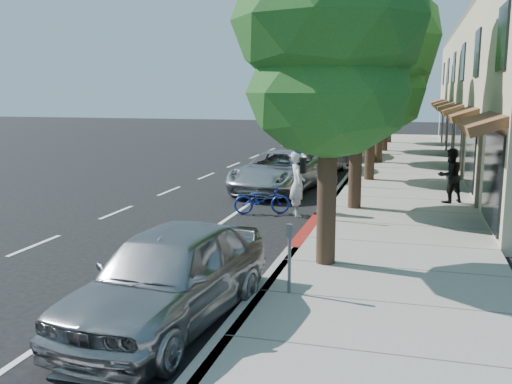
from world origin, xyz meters
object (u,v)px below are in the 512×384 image
(street_tree_3, at_px, (382,62))
(street_tree_4, at_px, (387,73))
(street_tree_5, at_px, (391,74))
(bicycle, at_px, (262,199))
(street_tree_1, at_px, (359,44))
(near_car_a, at_px, (169,276))
(cyclist, at_px, (298,184))
(dark_sedan, at_px, (318,156))
(street_tree_0, at_px, (330,28))
(white_pickup, at_px, (351,145))
(street_tree_2, at_px, (372,76))
(dark_suv_far, at_px, (335,139))
(silver_suv, at_px, (279,171))
(pedestrian, at_px, (450,176))

(street_tree_3, distance_m, street_tree_4, 6.01)
(street_tree_5, bearing_deg, bicycle, -96.16)
(street_tree_1, xyz_separation_m, near_car_a, (-1.99, -9.50, -4.29))
(near_car_a, bearing_deg, street_tree_5, 92.53)
(cyclist, relative_size, dark_sedan, 0.39)
(street_tree_0, xyz_separation_m, street_tree_3, (-0.00, 18.00, 0.20))
(street_tree_5, height_order, near_car_a, street_tree_5)
(cyclist, distance_m, near_car_a, 8.51)
(dark_sedan, bearing_deg, bicycle, -85.77)
(cyclist, xyz_separation_m, white_pickup, (0.03, 14.80, -0.17))
(street_tree_0, distance_m, street_tree_2, 12.02)
(street_tree_1, xyz_separation_m, dark_suv_far, (-3.10, 18.70, -4.36))
(cyclist, distance_m, bicycle, 1.22)
(street_tree_0, relative_size, silver_suv, 1.41)
(cyclist, bearing_deg, street_tree_4, -26.95)
(cyclist, height_order, white_pickup, cyclist)
(silver_suv, bearing_deg, bicycle, -76.71)
(dark_suv_far, distance_m, near_car_a, 28.22)
(silver_suv, height_order, dark_suv_far, silver_suv)
(cyclist, bearing_deg, silver_suv, -1.79)
(street_tree_0, relative_size, dark_sedan, 1.55)
(street_tree_0, xyz_separation_m, street_tree_2, (-0.00, 12.00, -0.63))
(street_tree_1, xyz_separation_m, silver_suv, (-3.10, 3.04, -4.34))
(bicycle, height_order, silver_suv, silver_suv)
(street_tree_3, xyz_separation_m, silver_suv, (-3.10, -8.96, -4.37))
(bicycle, relative_size, silver_suv, 0.31)
(street_tree_1, bearing_deg, cyclist, -147.99)
(dark_sedan, bearing_deg, silver_suv, -92.18)
(street_tree_3, distance_m, dark_sedan, 6.46)
(street_tree_5, bearing_deg, white_pickup, -98.74)
(street_tree_3, height_order, street_tree_5, street_tree_3)
(street_tree_4, xyz_separation_m, dark_sedan, (-2.40, -10.18, -3.96))
(bicycle, relative_size, near_car_a, 0.36)
(street_tree_3, relative_size, bicycle, 4.87)
(street_tree_4, xyz_separation_m, street_tree_5, (0.00, 6.00, 0.11))
(street_tree_2, distance_m, cyclist, 7.91)
(pedestrian, bearing_deg, street_tree_5, -115.90)
(street_tree_2, height_order, street_tree_3, street_tree_3)
(street_tree_5, height_order, dark_sedan, street_tree_5)
(dark_suv_far, bearing_deg, street_tree_4, -5.49)
(street_tree_0, relative_size, near_car_a, 1.64)
(street_tree_3, distance_m, silver_suv, 10.44)
(dark_suv_far, bearing_deg, dark_sedan, -79.14)
(street_tree_1, bearing_deg, dark_sedan, 107.02)
(silver_suv, bearing_deg, street_tree_5, 89.22)
(street_tree_0, xyz_separation_m, bicycle, (-2.70, 5.00, -4.47))
(street_tree_0, bearing_deg, dark_sedan, 99.83)
(street_tree_5, distance_m, silver_suv, 21.58)
(street_tree_1, bearing_deg, near_car_a, -101.85)
(street_tree_0, height_order, bicycle, street_tree_0)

